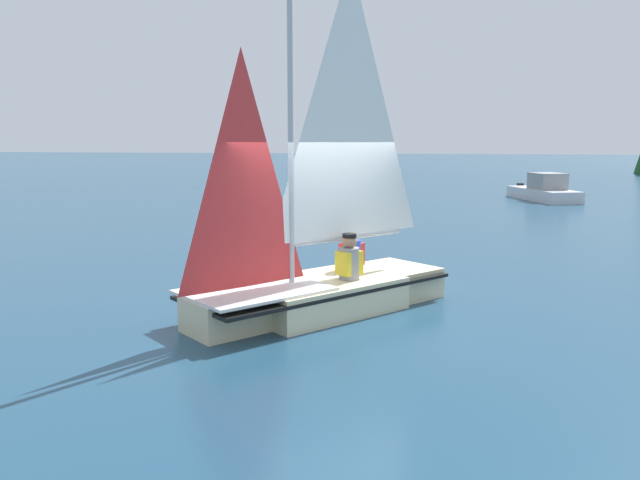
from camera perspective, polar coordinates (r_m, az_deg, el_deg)
ground_plane at (r=9.39m, az=-0.00°, el=-6.50°), size 260.00×260.00×0.00m
sailboat_main at (r=9.25m, az=0.20°, el=-2.13°), size 4.18×3.66×5.22m
sailor_helm at (r=9.29m, az=2.68°, el=-2.68°), size 0.43×0.42×1.16m
sailor_crew at (r=10.00m, az=2.90°, el=-1.90°), size 0.43×0.42×1.16m
motorboat_distant at (r=28.82m, az=19.79°, el=4.26°), size 4.44×2.87×1.20m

